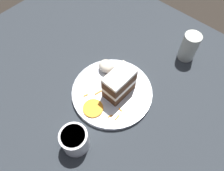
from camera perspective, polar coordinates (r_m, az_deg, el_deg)
ground_plane at (r=0.78m, az=5.26°, el=-2.46°), size 6.00×6.00×0.00m
dining_table at (r=0.77m, az=5.33°, el=-1.99°), size 1.39×0.94×0.03m
plate at (r=0.75m, az=-0.00°, el=-1.71°), size 0.27×0.27×0.02m
cake_slice at (r=0.70m, az=1.91°, el=0.45°), size 0.06×0.10×0.10m
cream_dollop at (r=0.78m, az=-1.30°, el=5.24°), size 0.06×0.05×0.04m
orange_garnish at (r=0.71m, az=-4.97°, el=-5.94°), size 0.07×0.07×0.01m
carrot_shreds_scatter at (r=0.73m, az=-0.27°, el=-3.05°), size 0.14×0.18×0.00m
drinking_glass at (r=0.86m, az=19.34°, el=9.20°), size 0.06×0.06×0.11m
coffee_mug at (r=0.65m, az=-9.73°, el=-13.77°), size 0.08×0.08×0.08m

